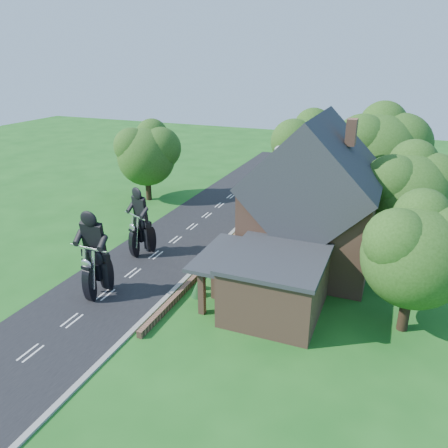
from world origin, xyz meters
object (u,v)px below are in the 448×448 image
at_px(house, 313,204).
at_px(garden_wall, 221,251).
at_px(annex, 273,283).
at_px(motorcycle_lead, 99,283).
at_px(motorcycle_follow, 143,244).

bearing_deg(house, garden_wall, -170.83).
height_order(house, annex, house).
bearing_deg(motorcycle_lead, house, -136.68).
xyz_separation_m(motorcycle_lead, motorcycle_follow, (-0.66, 5.97, -0.05)).
relative_size(annex, motorcycle_lead, 4.01).
bearing_deg(garden_wall, house, 9.17).
distance_m(garden_wall, house, 7.52).
relative_size(garden_wall, motorcycle_lead, 12.52).
bearing_deg(garden_wall, annex, -46.16).
distance_m(annex, motorcycle_lead, 10.47).
bearing_deg(garden_wall, motorcycle_lead, -119.37).
bearing_deg(motorcycle_lead, garden_wall, -116.38).
bearing_deg(annex, motorcycle_lead, -166.98).
xyz_separation_m(garden_wall, motorcycle_lead, (-4.59, -8.15, 0.62)).
bearing_deg(house, motorcycle_lead, -139.67).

